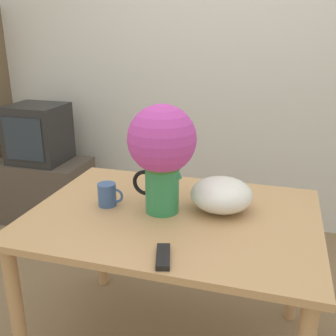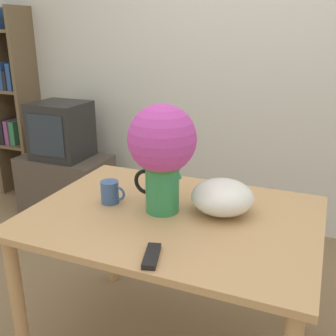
{
  "view_description": "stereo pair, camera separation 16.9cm",
  "coord_description": "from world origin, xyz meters",
  "views": [
    {
      "loc": [
        0.4,
        -1.41,
        1.52
      ],
      "look_at": [
        -0.05,
        0.12,
        0.96
      ],
      "focal_mm": 42.0,
      "sensor_mm": 36.0,
      "label": 1
    },
    {
      "loc": [
        0.56,
        -1.36,
        1.52
      ],
      "look_at": [
        -0.05,
        0.12,
        0.96
      ],
      "focal_mm": 42.0,
      "sensor_mm": 36.0,
      "label": 2
    }
  ],
  "objects": [
    {
      "name": "remote_control",
      "position": [
        0.05,
        -0.26,
        0.76
      ],
      "size": [
        0.09,
        0.16,
        0.02
      ],
      "color": "black",
      "rests_on": "table"
    },
    {
      "name": "tv_stand",
      "position": [
        -1.44,
        1.2,
        0.26
      ],
      "size": [
        0.73,
        0.44,
        0.52
      ],
      "color": "#4C4238",
      "rests_on": "ground_plane"
    },
    {
      "name": "tv_set",
      "position": [
        -1.44,
        1.19,
        0.75
      ],
      "size": [
        0.42,
        0.39,
        0.46
      ],
      "color": "black",
      "rests_on": "tv_stand"
    },
    {
      "name": "table",
      "position": [
        -0.02,
        0.11,
        0.65
      ],
      "size": [
        1.26,
        0.92,
        0.75
      ],
      "color": "tan",
      "rests_on": "ground_plane"
    },
    {
      "name": "wall_back",
      "position": [
        0.0,
        1.63,
        1.3
      ],
      "size": [
        8.0,
        0.05,
        2.6
      ],
      "color": "silver",
      "rests_on": "ground_plane"
    },
    {
      "name": "white_bowl",
      "position": [
        0.18,
        0.2,
        0.83
      ],
      "size": [
        0.28,
        0.28,
        0.15
      ],
      "color": "silver",
      "rests_on": "table"
    },
    {
      "name": "coffee_mug",
      "position": [
        -0.33,
        0.1,
        0.8
      ],
      "size": [
        0.12,
        0.08,
        0.11
      ],
      "color": "#385689",
      "rests_on": "table"
    },
    {
      "name": "flower_vase",
      "position": [
        -0.07,
        0.12,
        1.04
      ],
      "size": [
        0.3,
        0.3,
        0.48
      ],
      "color": "#2D844C",
      "rests_on": "table"
    }
  ]
}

